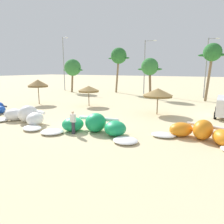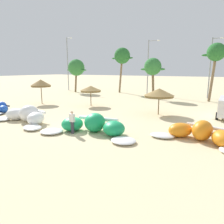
% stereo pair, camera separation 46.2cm
% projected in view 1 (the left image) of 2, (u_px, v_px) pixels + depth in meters
% --- Properties ---
extents(ground_plane, '(260.00, 260.00, 0.00)m').
position_uv_depth(ground_plane, '(85.00, 127.00, 16.41)').
color(ground_plane, beige).
extents(kite_left, '(6.74, 3.45, 1.43)m').
position_uv_depth(kite_left, '(25.00, 116.00, 17.76)').
color(kite_left, white).
rests_on(kite_left, ground).
extents(kite_left_of_center, '(7.32, 3.84, 1.36)m').
position_uv_depth(kite_left_of_center, '(93.00, 126.00, 14.87)').
color(kite_left_of_center, white).
rests_on(kite_left_of_center, ground).
extents(kite_center, '(6.07, 3.56, 1.29)m').
position_uv_depth(kite_center, '(201.00, 133.00, 13.34)').
color(kite_center, white).
rests_on(kite_center, ground).
extents(beach_umbrella_near_van, '(2.61, 2.61, 3.17)m').
position_uv_depth(beach_umbrella_near_van, '(38.00, 83.00, 27.14)').
color(beach_umbrella_near_van, brown).
rests_on(beach_umbrella_near_van, ground).
extents(beach_umbrella_middle, '(2.58, 2.58, 2.48)m').
position_uv_depth(beach_umbrella_middle, '(89.00, 89.00, 25.73)').
color(beach_umbrella_middle, brown).
rests_on(beach_umbrella_middle, ground).
extents(beach_umbrella_near_palms, '(2.95, 2.95, 2.62)m').
position_uv_depth(beach_umbrella_near_palms, '(158.00, 93.00, 20.83)').
color(beach_umbrella_near_palms, brown).
rests_on(beach_umbrella_near_palms, ground).
extents(person_near_kites, '(0.36, 0.24, 1.62)m').
position_uv_depth(person_near_kites, '(73.00, 122.00, 14.66)').
color(person_near_kites, '#383842').
rests_on(person_near_kites, ground).
extents(palm_leftmost, '(4.79, 3.19, 6.40)m').
position_uv_depth(palm_leftmost, '(73.00, 68.00, 40.77)').
color(palm_leftmost, brown).
rests_on(palm_leftmost, ground).
extents(palm_left, '(4.49, 3.00, 8.48)m').
position_uv_depth(palm_left, '(119.00, 56.00, 39.81)').
color(palm_left, '#7F6647').
rests_on(palm_left, ground).
extents(palm_left_of_gap, '(3.92, 2.61, 6.17)m').
position_uv_depth(palm_left_of_gap, '(150.00, 67.00, 32.12)').
color(palm_left_of_gap, brown).
rests_on(palm_left_of_gap, ground).
extents(palm_center_left, '(3.65, 2.43, 7.95)m').
position_uv_depth(palm_center_left, '(212.00, 54.00, 28.64)').
color(palm_center_left, '#7F6647').
rests_on(palm_center_left, ground).
extents(lamppost_west, '(1.50, 0.24, 10.96)m').
position_uv_depth(lamppost_west, '(64.00, 62.00, 44.35)').
color(lamppost_west, gray).
rests_on(lamppost_west, ground).
extents(lamppost_west_center, '(2.14, 0.24, 9.50)m').
position_uv_depth(lamppost_west_center, '(145.00, 64.00, 37.86)').
color(lamppost_west_center, gray).
rests_on(lamppost_west_center, ground).
extents(lamppost_east_center, '(1.63, 0.24, 9.11)m').
position_uv_depth(lamppost_east_center, '(207.00, 65.00, 32.35)').
color(lamppost_east_center, gray).
rests_on(lamppost_east_center, ground).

